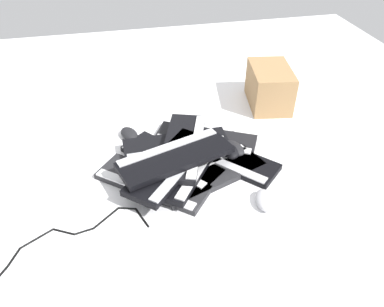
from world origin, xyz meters
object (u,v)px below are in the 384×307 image
(keyboard_4, at_px, (211,174))
(cardboard_box, at_px, (269,87))
(keyboard_7, at_px, (172,165))
(keyboard_9, at_px, (175,157))
(mouse_0, at_px, (129,134))
(keyboard_6, at_px, (189,164))
(mouse_1, at_px, (233,150))
(mouse_2, at_px, (265,200))
(mouse_3, at_px, (234,148))
(keyboard_5, at_px, (177,145))
(keyboard_8, at_px, (183,146))
(keyboard_3, at_px, (152,183))
(keyboard_0, at_px, (225,157))
(keyboard_2, at_px, (171,160))
(keyboard_1, at_px, (205,140))

(keyboard_4, distance_m, cardboard_box, 0.65)
(keyboard_7, bearing_deg, keyboard_9, 23.04)
(keyboard_7, relative_size, mouse_0, 3.91)
(keyboard_6, height_order, mouse_1, mouse_1)
(keyboard_4, bearing_deg, cardboard_box, 48.72)
(mouse_2, relative_size, mouse_3, 1.00)
(keyboard_5, relative_size, mouse_1, 4.01)
(keyboard_8, distance_m, mouse_0, 0.30)
(keyboard_3, height_order, mouse_2, mouse_2)
(keyboard_9, height_order, mouse_0, keyboard_9)
(keyboard_0, bearing_deg, keyboard_2, 172.63)
(keyboard_0, distance_m, keyboard_9, 0.25)
(keyboard_7, xyz_separation_m, mouse_3, (0.27, 0.08, -0.02))
(keyboard_1, height_order, keyboard_3, same)
(keyboard_4, bearing_deg, keyboard_1, 81.36)
(keyboard_2, distance_m, mouse_2, 0.42)
(keyboard_2, distance_m, keyboard_4, 0.18)
(keyboard_5, height_order, keyboard_7, keyboard_7)
(keyboard_5, distance_m, keyboard_8, 0.06)
(keyboard_1, relative_size, keyboard_4, 0.99)
(cardboard_box, bearing_deg, keyboard_5, -149.62)
(keyboard_3, xyz_separation_m, keyboard_5, (0.13, 0.17, 0.03))
(mouse_3, xyz_separation_m, cardboard_box, (0.30, 0.39, 0.05))
(cardboard_box, bearing_deg, keyboard_8, -144.85)
(keyboard_3, distance_m, mouse_3, 0.37)
(cardboard_box, bearing_deg, keyboard_1, -146.86)
(keyboard_3, relative_size, mouse_2, 3.96)
(keyboard_1, height_order, keyboard_5, keyboard_5)
(keyboard_2, bearing_deg, keyboard_1, 32.45)
(keyboard_3, distance_m, mouse_2, 0.43)
(keyboard_6, distance_m, keyboard_7, 0.08)
(keyboard_0, distance_m, keyboard_2, 0.23)
(keyboard_2, xyz_separation_m, mouse_2, (0.29, -0.30, 0.01))
(keyboard_6, relative_size, keyboard_9, 0.96)
(mouse_1, bearing_deg, mouse_3, 166.37)
(keyboard_9, bearing_deg, keyboard_3, -165.79)
(keyboard_0, distance_m, keyboard_8, 0.18)
(keyboard_6, bearing_deg, keyboard_0, 14.77)
(keyboard_9, bearing_deg, mouse_2, -36.42)
(keyboard_0, distance_m, keyboard_4, 0.12)
(keyboard_1, bearing_deg, keyboard_7, -131.31)
(keyboard_2, bearing_deg, keyboard_3, -128.37)
(keyboard_1, xyz_separation_m, keyboard_5, (-0.14, -0.06, 0.03))
(keyboard_6, height_order, mouse_3, mouse_3)
(keyboard_4, height_order, keyboard_9, keyboard_9)
(keyboard_4, height_order, keyboard_7, keyboard_7)
(mouse_3, bearing_deg, keyboard_7, 85.42)
(keyboard_5, distance_m, mouse_2, 0.44)
(keyboard_9, distance_m, mouse_0, 0.36)
(keyboard_8, bearing_deg, keyboard_5, 111.69)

